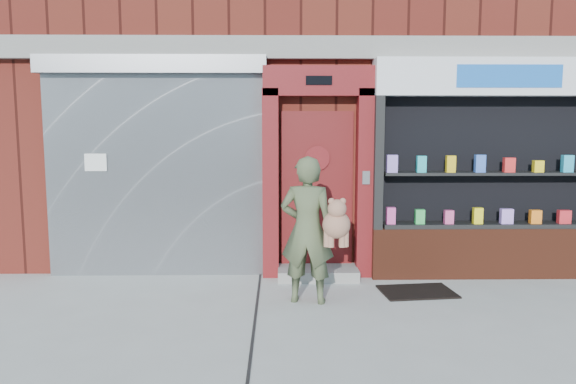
{
  "coord_description": "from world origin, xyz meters",
  "views": [
    {
      "loc": [
        -1.28,
        -5.85,
        2.15
      ],
      "look_at": [
        -1.17,
        1.0,
        1.29
      ],
      "focal_mm": 35.0,
      "sensor_mm": 36.0,
      "label": 1
    }
  ],
  "objects": [
    {
      "name": "ground",
      "position": [
        0.0,
        0.0,
        0.0
      ],
      "size": [
        80.0,
        80.0,
        0.0
      ],
      "primitive_type": "plane",
      "color": "#9E9E99",
      "rests_on": "ground"
    },
    {
      "name": "building",
      "position": [
        -0.0,
        5.99,
        4.0
      ],
      "size": [
        12.0,
        8.16,
        8.0
      ],
      "color": "#531913",
      "rests_on": "ground"
    },
    {
      "name": "shutter_bay",
      "position": [
        -3.0,
        1.93,
        1.72
      ],
      "size": [
        3.1,
        0.3,
        3.04
      ],
      "color": "gray",
      "rests_on": "ground"
    },
    {
      "name": "red_door_bay",
      "position": [
        -0.75,
        1.86,
        1.46
      ],
      "size": [
        1.52,
        0.58,
        2.9
      ],
      "color": "#5E1013",
      "rests_on": "ground"
    },
    {
      "name": "pharmacy_bay",
      "position": [
        1.75,
        1.81,
        1.37
      ],
      "size": [
        3.5,
        0.41,
        3.0
      ],
      "color": "#5A2415",
      "rests_on": "ground"
    },
    {
      "name": "woman",
      "position": [
        -0.92,
        0.67,
        0.89
      ],
      "size": [
        0.85,
        0.59,
        1.76
      ],
      "color": "#495437",
      "rests_on": "ground"
    },
    {
      "name": "doormat",
      "position": [
        0.47,
        1.03,
        0.01
      ],
      "size": [
        0.97,
        0.73,
        0.02
      ],
      "primitive_type": "cube",
      "rotation": [
        0.0,
        0.0,
        0.11
      ],
      "color": "black",
      "rests_on": "ground"
    }
  ]
}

